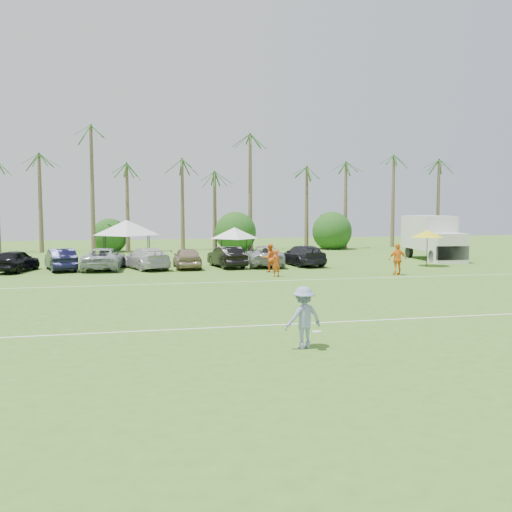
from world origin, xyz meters
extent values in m
plane|color=#406C20|center=(0.00, 0.00, 0.00)|extent=(120.00, 120.00, 0.00)
cube|color=white|center=(0.00, 2.00, 0.01)|extent=(80.00, 0.10, 0.01)
cube|color=white|center=(0.00, 14.00, 0.01)|extent=(80.00, 0.10, 0.01)
cone|color=brown|center=(-12.00, 38.00, 5.00)|extent=(0.44, 0.44, 10.00)
cone|color=brown|center=(-8.00, 38.00, 5.50)|extent=(0.44, 0.44, 11.00)
cone|color=brown|center=(-4.00, 38.00, 4.00)|extent=(0.44, 0.44, 8.00)
cone|color=brown|center=(0.00, 38.00, 4.50)|extent=(0.44, 0.44, 9.00)
cone|color=brown|center=(4.00, 38.00, 5.00)|extent=(0.44, 0.44, 10.00)
cone|color=brown|center=(8.00, 38.00, 5.50)|extent=(0.44, 0.44, 11.00)
cone|color=brown|center=(13.00, 38.00, 4.00)|extent=(0.44, 0.44, 8.00)
cone|color=brown|center=(18.00, 38.00, 4.50)|extent=(0.44, 0.44, 9.00)
cone|color=brown|center=(23.00, 38.00, 5.00)|extent=(0.44, 0.44, 10.00)
cone|color=brown|center=(27.00, 38.00, 5.50)|extent=(0.44, 0.44, 11.00)
cylinder|color=brown|center=(-6.00, 39.00, 0.70)|extent=(0.30, 0.30, 1.40)
sphere|color=#164312|center=(-6.00, 39.00, 1.80)|extent=(4.00, 4.00, 4.00)
cylinder|color=brown|center=(6.00, 39.00, 0.70)|extent=(0.30, 0.30, 1.40)
sphere|color=#164312|center=(6.00, 39.00, 1.80)|extent=(4.00, 4.00, 4.00)
cylinder|color=brown|center=(16.00, 39.00, 0.70)|extent=(0.30, 0.30, 1.40)
sphere|color=#164312|center=(16.00, 39.00, 1.80)|extent=(4.00, 4.00, 4.00)
imported|color=#CC4B16|center=(4.42, 15.99, 0.83)|extent=(0.72, 0.62, 1.66)
imported|color=#E35919|center=(4.65, 18.49, 0.92)|extent=(0.93, 0.75, 1.84)
imported|color=orange|center=(12.02, 15.11, 0.98)|extent=(1.17, 0.54, 1.96)
cube|color=silver|center=(19.74, 25.06, 2.20)|extent=(3.10, 5.15, 2.69)
cube|color=silver|center=(19.45, 21.63, 1.13)|extent=(2.63, 2.14, 2.26)
cube|color=black|center=(19.38, 20.83, 0.81)|extent=(2.49, 0.53, 1.07)
cube|color=#E5590C|center=(21.09, 24.94, 1.72)|extent=(0.17, 1.71, 0.97)
cylinder|color=black|center=(18.40, 21.94, 0.48)|extent=(0.40, 0.99, 0.97)
cylinder|color=black|center=(20.54, 21.76, 0.48)|extent=(0.40, 0.99, 0.97)
cylinder|color=black|center=(18.78, 26.43, 0.48)|extent=(0.40, 0.99, 0.97)
cylinder|color=black|center=(20.92, 26.25, 0.48)|extent=(0.40, 0.99, 0.97)
cylinder|color=black|center=(-5.97, 23.52, 1.10)|extent=(0.06, 0.06, 2.20)
cylinder|color=black|center=(-2.86, 23.52, 1.10)|extent=(0.06, 0.06, 2.20)
cylinder|color=black|center=(-5.97, 26.63, 1.10)|extent=(0.06, 0.06, 2.20)
cylinder|color=black|center=(-2.86, 26.63, 1.10)|extent=(0.06, 0.06, 2.20)
pyramid|color=silver|center=(-4.42, 25.07, 3.31)|extent=(4.76, 4.76, 1.10)
cylinder|color=black|center=(2.65, 25.60, 0.88)|extent=(0.06, 0.06, 1.77)
cylinder|color=black|center=(5.11, 25.60, 0.88)|extent=(0.06, 0.06, 1.77)
cylinder|color=black|center=(2.65, 28.05, 0.88)|extent=(0.06, 0.06, 1.77)
cylinder|color=black|center=(5.11, 28.05, 0.88)|extent=(0.06, 0.06, 1.77)
pyramid|color=silver|center=(3.88, 26.82, 2.65)|extent=(3.82, 3.82, 0.88)
cylinder|color=black|center=(16.56, 19.59, 1.17)|extent=(0.05, 0.05, 2.34)
cone|color=yellow|center=(16.56, 19.59, 2.34)|extent=(2.34, 2.34, 0.53)
imported|color=#7E8BB3|center=(0.66, -1.43, 0.92)|extent=(1.33, 0.96, 1.85)
cylinder|color=white|center=(0.97, -1.77, 0.56)|extent=(0.27, 0.27, 0.03)
imported|color=black|center=(-11.55, 22.26, 0.74)|extent=(2.83, 4.63, 1.47)
imported|color=black|center=(-8.75, 22.48, 0.74)|extent=(2.63, 4.72, 1.47)
imported|color=#A0A4AB|center=(-5.96, 22.41, 0.74)|extent=(2.97, 5.53, 1.47)
imported|color=silver|center=(-3.16, 22.16, 0.74)|extent=(3.59, 5.47, 1.47)
imported|color=gray|center=(-0.36, 21.99, 0.74)|extent=(1.74, 4.33, 1.47)
imported|color=black|center=(2.43, 22.04, 0.74)|extent=(2.28, 4.67, 1.47)
imported|color=#98999E|center=(5.23, 22.27, 0.74)|extent=(3.17, 5.59, 1.47)
imported|color=black|center=(8.03, 22.13, 0.74)|extent=(2.63, 5.28, 1.47)
camera|label=1|loc=(-4.40, -17.36, 4.15)|focal=40.00mm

